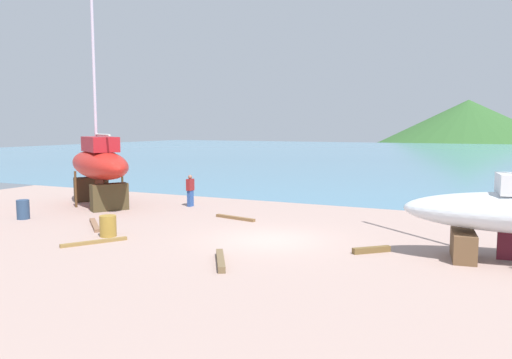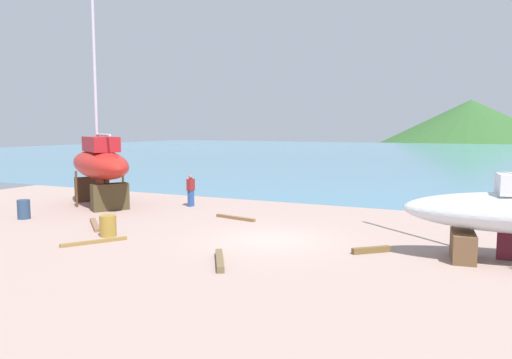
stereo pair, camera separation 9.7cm
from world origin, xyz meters
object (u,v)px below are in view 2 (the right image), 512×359
object	(u,v)px
sailboat_small_center	(100,165)
barrel_rust_near	(24,209)
worker	(191,190)
barrel_blue_faded	(108,226)

from	to	relation	value
sailboat_small_center	barrel_rust_near	bearing A→B (deg)	118.28
worker	barrel_blue_faded	bearing A→B (deg)	-78.16
worker	barrel_blue_faded	size ratio (longest dim) A/B	2.07
barrel_rust_near	sailboat_small_center	bearing A→B (deg)	84.79
barrel_blue_faded	barrel_rust_near	bearing A→B (deg)	168.91
sailboat_small_center	barrel_rust_near	distance (m)	4.96
worker	barrel_rust_near	bearing A→B (deg)	-124.35
sailboat_small_center	worker	bearing A→B (deg)	-125.53
worker	barrel_blue_faded	world-z (taller)	worker
barrel_rust_near	barrel_blue_faded	bearing A→B (deg)	-11.09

